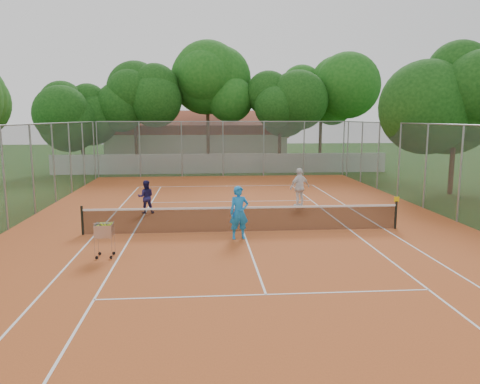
{
  "coord_description": "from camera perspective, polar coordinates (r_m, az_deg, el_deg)",
  "views": [
    {
      "loc": [
        -1.5,
        -17.17,
        4.3
      ],
      "look_at": [
        0.0,
        1.5,
        1.3
      ],
      "focal_mm": 35.0,
      "sensor_mm": 36.0,
      "label": 1
    }
  ],
  "objects": [
    {
      "name": "court_pad",
      "position": [
        17.77,
        0.39,
        -4.88
      ],
      "size": [
        18.0,
        34.0,
        0.02
      ],
      "primitive_type": "cube",
      "color": "#B15122",
      "rests_on": "ground"
    },
    {
      "name": "ground",
      "position": [
        17.77,
        0.39,
        -4.91
      ],
      "size": [
        120.0,
        120.0,
        0.0
      ],
      "primitive_type": "plane",
      "color": "#183C10",
      "rests_on": "ground"
    },
    {
      "name": "clubhouse",
      "position": [
        46.22,
        -5.25,
        6.46
      ],
      "size": [
        16.4,
        9.0,
        4.4
      ],
      "primitive_type": "cube",
      "color": "beige",
      "rests_on": "ground"
    },
    {
      "name": "ball_hopper",
      "position": [
        15.02,
        -16.18,
        -5.54
      ],
      "size": [
        0.57,
        0.57,
        1.16
      ],
      "primitive_type": "cube",
      "rotation": [
        0.0,
        0.0,
        -0.03
      ],
      "color": "#B9B9C1",
      "rests_on": "court_pad"
    },
    {
      "name": "perimeter_fence",
      "position": [
        17.39,
        0.4,
        1.5
      ],
      "size": [
        18.0,
        34.0,
        4.0
      ],
      "primitive_type": "cube",
      "color": "slate",
      "rests_on": "ground"
    },
    {
      "name": "player_far_right",
      "position": [
        22.66,
        7.29,
        0.55
      ],
      "size": [
        1.2,
        0.88,
        1.88
      ],
      "primitive_type": "imported",
      "rotation": [
        0.0,
        0.0,
        3.57
      ],
      "color": "white",
      "rests_on": "court_pad"
    },
    {
      "name": "tropical_trees",
      "position": [
        39.21,
        -2.44,
        10.11
      ],
      "size": [
        29.0,
        19.0,
        10.0
      ],
      "primitive_type": "cube",
      "color": "#0F380E",
      "rests_on": "ground"
    },
    {
      "name": "boundary_wall",
      "position": [
        36.38,
        -2.22,
        3.49
      ],
      "size": [
        26.0,
        0.3,
        1.5
      ],
      "primitive_type": "cube",
      "color": "silver",
      "rests_on": "ground"
    },
    {
      "name": "player_far_left",
      "position": [
        21.42,
        -11.41,
        -0.58
      ],
      "size": [
        0.79,
        0.65,
        1.49
      ],
      "primitive_type": "imported",
      "rotation": [
        0.0,
        0.0,
        3.26
      ],
      "color": "#1C1B51",
      "rests_on": "court_pad"
    },
    {
      "name": "player_near",
      "position": [
        16.55,
        -0.12,
        -2.53
      ],
      "size": [
        0.75,
        0.55,
        1.89
      ],
      "primitive_type": "imported",
      "rotation": [
        0.0,
        0.0,
        0.16
      ],
      "color": "#1980D7",
      "rests_on": "court_pad"
    },
    {
      "name": "court_lines",
      "position": [
        17.76,
        0.39,
        -4.84
      ],
      "size": [
        10.98,
        23.78,
        0.01
      ],
      "primitive_type": "cube",
      "color": "white",
      "rests_on": "court_pad"
    },
    {
      "name": "tennis_net",
      "position": [
        17.65,
        0.39,
        -3.3
      ],
      "size": [
        11.88,
        0.1,
        0.98
      ],
      "primitive_type": "cube",
      "color": "black",
      "rests_on": "court_pad"
    }
  ]
}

